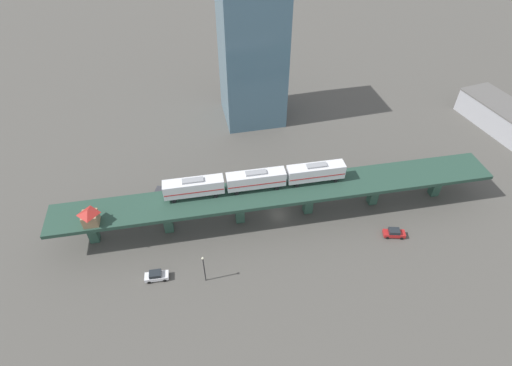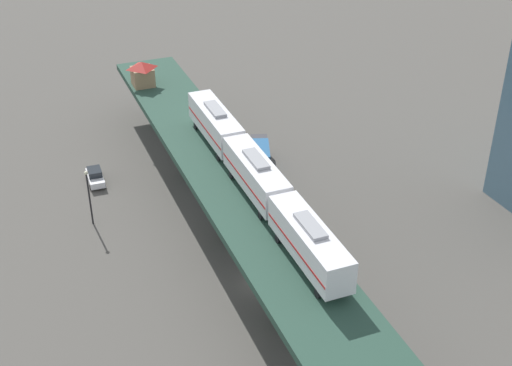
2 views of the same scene
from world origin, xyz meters
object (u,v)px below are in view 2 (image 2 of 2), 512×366
(subway_train, at_px, (256,174))
(street_car_white, at_px, (95,176))
(delivery_truck, at_px, (260,154))
(signal_hut, at_px, (142,73))
(street_lamp, at_px, (89,193))

(subway_train, xyz_separation_m, street_car_white, (12.61, -21.77, -9.06))
(street_car_white, xyz_separation_m, delivery_truck, (-20.73, 4.29, 0.82))
(subway_train, xyz_separation_m, signal_hut, (2.86, -32.31, -0.74))
(signal_hut, xyz_separation_m, delivery_truck, (-10.98, 14.83, -7.50))
(subway_train, height_order, delivery_truck, subway_train)
(signal_hut, relative_size, delivery_truck, 0.45)
(street_lamp, bearing_deg, street_car_white, -104.46)
(street_car_white, relative_size, delivery_truck, 0.60)
(delivery_truck, height_order, street_lamp, street_lamp)
(subway_train, relative_size, signal_hut, 10.96)
(delivery_truck, bearing_deg, subway_train, 65.07)
(street_car_white, xyz_separation_m, street_lamp, (2.30, 8.93, 3.17))
(street_car_white, bearing_deg, subway_train, 120.08)
(signal_hut, bearing_deg, delivery_truck, 126.52)
(street_car_white, distance_m, delivery_truck, 21.19)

